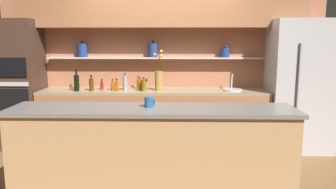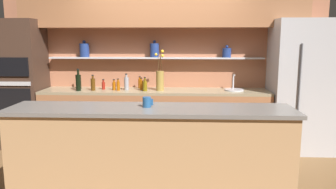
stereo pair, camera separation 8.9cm
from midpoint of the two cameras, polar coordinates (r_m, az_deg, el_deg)
ground_plane at (r=4.19m, az=-2.72°, el=-14.46°), size 12.00×12.00×0.00m
back_wall_unit at (r=5.35m, az=-1.69°, el=7.95°), size 5.20×0.44×2.60m
back_counter_unit at (r=5.22m, az=-3.01°, el=-4.21°), size 3.53×0.62×0.92m
island_counter at (r=3.48m, az=-3.46°, el=-10.52°), size 2.92×0.61×1.02m
refrigerator at (r=5.39m, az=21.50°, el=1.41°), size 0.93×0.73×2.00m
oven_tower at (r=5.69m, az=-25.06°, el=1.63°), size 0.70×0.64×2.01m
flower_vase at (r=5.04m, az=-2.12°, el=2.67°), size 0.14×0.14×0.63m
sink_fixture at (r=5.18m, az=10.69°, el=1.00°), size 0.29×0.29×0.25m
bottle_sauce_0 at (r=5.10m, az=-5.40°, el=1.66°), size 0.05×0.05×0.20m
bottle_spirit_1 at (r=5.15m, az=-7.97°, el=1.94°), size 0.07×0.07×0.26m
bottle_wine_2 at (r=5.20m, az=-16.12°, el=2.00°), size 0.07×0.07×0.34m
bottle_oil_3 at (r=5.02m, az=-4.75°, el=1.53°), size 0.07×0.07×0.22m
bottle_sauce_4 at (r=5.29m, az=-5.67°, el=1.95°), size 0.05×0.05×0.20m
bottle_spirit_5 at (r=5.18m, az=-13.68°, el=1.74°), size 0.07×0.07×0.24m
bottle_wine_6 at (r=5.42m, az=-16.03°, el=2.17°), size 0.07×0.07×0.32m
bottle_sauce_7 at (r=5.16m, az=-10.11°, el=1.49°), size 0.05×0.05×0.17m
bottle_sauce_8 at (r=5.26m, az=-11.92°, el=1.56°), size 0.05×0.05×0.16m
bottle_sauce_9 at (r=5.11m, az=-9.39°, el=1.53°), size 0.05×0.05×0.19m
coffee_mug at (r=3.35m, az=-4.13°, el=-1.34°), size 0.11×0.09×0.10m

